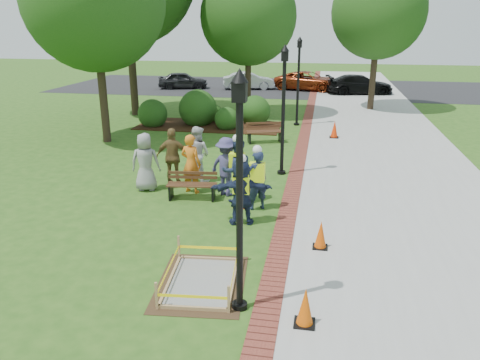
% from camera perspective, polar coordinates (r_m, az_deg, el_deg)
% --- Properties ---
extents(ground, '(100.00, 100.00, 0.00)m').
position_cam_1_polar(ground, '(11.59, -3.51, -6.43)').
color(ground, '#285116').
rests_on(ground, ground).
extents(sidewalk, '(6.00, 60.00, 0.02)m').
position_cam_1_polar(sidewalk, '(20.91, 16.69, 4.38)').
color(sidewalk, '#9E9E99').
rests_on(sidewalk, ground).
extents(brick_edging, '(0.50, 60.00, 0.03)m').
position_cam_1_polar(brick_edging, '(20.78, 7.75, 4.93)').
color(brick_edging, maroon).
rests_on(brick_edging, ground).
extents(mulch_bed, '(7.00, 3.00, 0.05)m').
position_cam_1_polar(mulch_bed, '(23.38, -3.77, 6.63)').
color(mulch_bed, '#381E0F').
rests_on(mulch_bed, ground).
extents(parking_lot, '(36.00, 12.00, 0.01)m').
position_cam_1_polar(parking_lot, '(37.59, 6.36, 11.15)').
color(parking_lot, black).
rests_on(parking_lot, ground).
extents(wet_concrete_pad, '(1.90, 2.44, 0.55)m').
position_cam_1_polar(wet_concrete_pad, '(9.42, -4.75, -11.19)').
color(wet_concrete_pad, '#47331E').
rests_on(wet_concrete_pad, ground).
extents(bench_near, '(1.48, 0.64, 0.78)m').
position_cam_1_polar(bench_near, '(13.68, -5.86, -1.33)').
color(bench_near, '#52301C').
rests_on(bench_near, ground).
extents(bench_far, '(1.64, 0.99, 0.84)m').
position_cam_1_polar(bench_far, '(20.08, 3.04, 5.34)').
color(bench_far, brown).
rests_on(bench_far, ground).
extents(cone_front, '(0.36, 0.36, 0.71)m').
position_cam_1_polar(cone_front, '(8.27, 7.95, -15.14)').
color(cone_front, black).
rests_on(cone_front, ground).
extents(cone_back, '(0.34, 0.34, 0.67)m').
position_cam_1_polar(cone_back, '(10.85, 9.81, -6.65)').
color(cone_back, black).
rests_on(cone_back, ground).
extents(cone_far, '(0.39, 0.39, 0.77)m').
position_cam_1_polar(cone_far, '(21.24, 11.44, 6.03)').
color(cone_far, black).
rests_on(cone_far, ground).
extents(toolbox, '(0.43, 0.31, 0.20)m').
position_cam_1_polar(toolbox, '(13.01, -0.01, -3.02)').
color(toolbox, '#A3220C').
rests_on(toolbox, ground).
extents(lamp_near, '(0.28, 0.28, 4.26)m').
position_cam_1_polar(lamp_near, '(7.69, -0.05, 0.19)').
color(lamp_near, black).
rests_on(lamp_near, ground).
extents(lamp_mid, '(0.28, 0.28, 4.26)m').
position_cam_1_polar(lamp_mid, '(15.43, 5.33, 9.57)').
color(lamp_mid, black).
rests_on(lamp_mid, ground).
extents(lamp_far, '(0.28, 0.28, 4.26)m').
position_cam_1_polar(lamp_far, '(23.34, 7.14, 12.62)').
color(lamp_far, black).
rests_on(lamp_far, ground).
extents(tree_left, '(5.62, 5.62, 8.55)m').
position_cam_1_polar(tree_left, '(20.55, -17.36, 20.22)').
color(tree_left, '#3D2D1E').
rests_on(tree_left, ground).
extents(tree_back, '(5.00, 5.00, 7.67)m').
position_cam_1_polar(tree_back, '(25.68, 1.03, 19.29)').
color(tree_back, '#3D2D1E').
rests_on(tree_back, ground).
extents(tree_right, '(5.19, 5.19, 8.03)m').
position_cam_1_polar(tree_right, '(28.56, 16.56, 19.05)').
color(tree_right, '#3D2D1E').
rests_on(tree_right, ground).
extents(shrub_a, '(1.45, 1.45, 1.45)m').
position_cam_1_polar(shrub_a, '(23.69, -10.52, 6.46)').
color(shrub_a, '#194714').
rests_on(shrub_a, ground).
extents(shrub_b, '(1.89, 1.89, 1.89)m').
position_cam_1_polar(shrub_b, '(23.74, -5.10, 6.73)').
color(shrub_b, '#194714').
rests_on(shrub_b, ground).
extents(shrub_c, '(1.16, 1.16, 1.16)m').
position_cam_1_polar(shrub_c, '(22.63, -1.62, 6.20)').
color(shrub_c, '#194714').
rests_on(shrub_c, ground).
extents(shrub_d, '(1.56, 1.56, 1.56)m').
position_cam_1_polar(shrub_d, '(23.84, 1.80, 6.84)').
color(shrub_d, '#194714').
rests_on(shrub_d, ground).
extents(shrub_e, '(0.97, 0.97, 0.97)m').
position_cam_1_polar(shrub_e, '(24.56, -3.31, 7.18)').
color(shrub_e, '#194714').
rests_on(shrub_e, ground).
extents(casual_person_a, '(0.62, 0.45, 1.78)m').
position_cam_1_polar(casual_person_a, '(14.44, -11.46, 2.16)').
color(casual_person_a, gray).
rests_on(casual_person_a, ground).
extents(casual_person_b, '(0.65, 0.51, 1.79)m').
position_cam_1_polar(casual_person_b, '(14.04, -5.99, 1.97)').
color(casual_person_b, orange).
rests_on(casual_person_b, ground).
extents(casual_person_c, '(0.67, 0.56, 1.80)m').
position_cam_1_polar(casual_person_c, '(15.04, -5.22, 3.17)').
color(casual_person_c, silver).
rests_on(casual_person_c, ground).
extents(casual_person_d, '(0.63, 0.45, 1.82)m').
position_cam_1_polar(casual_person_d, '(14.77, -8.15, 2.80)').
color(casual_person_d, brown).
rests_on(casual_person_d, ground).
extents(casual_person_e, '(0.66, 0.57, 1.76)m').
position_cam_1_polar(casual_person_e, '(13.74, -1.63, 1.62)').
color(casual_person_e, '#3E3A66').
rests_on(casual_person_e, ground).
extents(hivis_worker_a, '(0.60, 0.45, 1.85)m').
position_cam_1_polar(hivis_worker_a, '(11.75, 0.17, -1.17)').
color(hivis_worker_a, '#17193C').
rests_on(hivis_worker_a, ground).
extents(hivis_worker_b, '(0.63, 0.57, 1.82)m').
position_cam_1_polar(hivis_worker_b, '(12.68, 2.07, 0.26)').
color(hivis_worker_b, '#151A38').
rests_on(hivis_worker_b, ground).
extents(hivis_worker_c, '(0.69, 0.59, 1.98)m').
position_cam_1_polar(hivis_worker_c, '(13.21, -0.37, 1.37)').
color(hivis_worker_c, '#191B42').
rests_on(hivis_worker_c, ground).
extents(parked_car_a, '(2.87, 4.58, 1.39)m').
position_cam_1_polar(parked_car_a, '(37.02, -6.93, 11.01)').
color(parked_car_a, black).
rests_on(parked_car_a, ground).
extents(parked_car_b, '(2.73, 4.57, 1.39)m').
position_cam_1_polar(parked_car_b, '(36.36, 1.06, 11.00)').
color(parked_car_b, '#AEAFB3').
rests_on(parked_car_b, ground).
extents(parked_car_c, '(3.10, 4.95, 1.50)m').
position_cam_1_polar(parked_car_c, '(36.29, 8.25, 10.80)').
color(parked_car_c, maroon).
rests_on(parked_car_c, ground).
extents(parked_car_d, '(2.80, 4.79, 1.47)m').
position_cam_1_polar(parked_car_d, '(34.97, 14.28, 10.12)').
color(parked_car_d, black).
rests_on(parked_car_d, ground).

